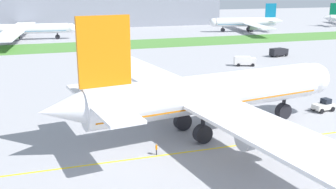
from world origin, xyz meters
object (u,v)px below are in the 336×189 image
parked_airliner_far_centre (18,29)px  service_truck_fuel_bowser (245,61)px  airliner_foreground (207,94)px  parked_airliner_far_right (247,22)px  pushback_tug (324,106)px  ground_crew_marshaller_front (156,148)px  service_truck_baggage_loader (168,83)px  service_truck_catering_van (279,52)px

parked_airliner_far_centre → service_truck_fuel_bowser: bearing=-51.2°
airliner_foreground → parked_airliner_far_right: size_ratio=1.32×
pushback_tug → parked_airliner_far_centre: 131.86m
ground_crew_marshaller_front → service_truck_fuel_bowser: bearing=51.4°
pushback_tug → parked_airliner_far_right: parked_airliner_far_right is taller
ground_crew_marshaller_front → parked_airliner_far_centre: size_ratio=0.02×
service_truck_baggage_loader → pushback_tug: bearing=-46.6°
pushback_tug → service_truck_catering_van: (24.53, 52.28, 0.46)m
airliner_foreground → service_truck_baggage_loader: (2.59, 27.05, -4.65)m
service_truck_fuel_bowser → parked_airliner_far_right: size_ratio=0.11×
service_truck_catering_van → parked_airliner_far_centre: size_ratio=0.09×
airliner_foreground → parked_airliner_far_right: (73.49, 122.21, -1.62)m
airliner_foreground → parked_airliner_far_centre: 127.20m
pushback_tug → service_truck_fuel_bowser: (6.66, 41.72, 0.47)m
pushback_tug → service_truck_catering_van: 57.75m
ground_crew_marshaller_front → service_truck_catering_van: service_truck_catering_van is taller
service_truck_catering_van → parked_airliner_far_centre: bearing=140.1°
ground_crew_marshaller_front → parked_airliner_far_centre: 130.57m
airliner_foreground → service_truck_baggage_loader: size_ratio=15.05×
airliner_foreground → parked_airliner_far_centre: (-31.23, 123.29, -1.72)m
pushback_tug → service_truck_baggage_loader: bearing=133.4°
ground_crew_marshaller_front → parked_airliner_far_right: 152.26m
pushback_tug → parked_airliner_far_right: size_ratio=0.10×
pushback_tug → parked_airliner_far_centre: parked_airliner_far_centre is taller
service_truck_catering_van → parked_airliner_far_right: 70.53m
service_truck_fuel_bowser → service_truck_catering_van: (17.87, 10.56, -0.01)m
pushback_tug → ground_crew_marshaller_front: (-34.00, -9.25, -0.06)m
service_truck_fuel_bowser → service_truck_catering_van: service_truck_fuel_bowser is taller
airliner_foreground → pushback_tug: airliner_foreground is taller
service_truck_catering_van → service_truck_baggage_loader: bearing=-148.0°
airliner_foreground → service_truck_fuel_bowser: bearing=55.6°
service_truck_catering_van → parked_airliner_far_right: parked_airliner_far_right is taller
pushback_tug → service_truck_fuel_bowser: bearing=80.9°
parked_airliner_far_right → service_truck_fuel_bowser: bearing=-118.9°
service_truck_fuel_bowser → parked_airliner_far_centre: parked_airliner_far_centre is taller
airliner_foreground → parked_airliner_far_centre: size_ratio=1.02×
airliner_foreground → parked_airliner_far_right: bearing=59.0°
service_truck_baggage_loader → parked_airliner_far_right: 118.70m
pushback_tug → parked_airliner_far_right: bearing=67.5°
ground_crew_marshaller_front → service_truck_catering_van: (58.53, 61.53, 0.51)m
parked_airliner_far_centre → parked_airliner_far_right: bearing=-0.6°
airliner_foreground → service_truck_baggage_loader: 27.57m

